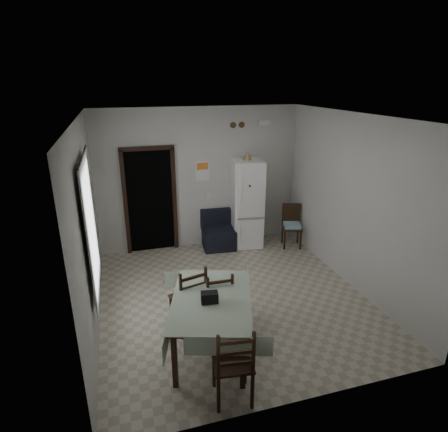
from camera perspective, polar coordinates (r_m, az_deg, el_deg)
name	(u,v)px	position (r m, az deg, el deg)	size (l,w,h in m)	color
ground	(232,297)	(6.34, 1.30, -12.19)	(4.50, 4.50, 0.00)	#B6AC95
ceiling	(234,117)	(5.38, 1.55, 14.91)	(4.20, 4.50, 0.02)	white
wall_back	(200,179)	(7.78, -3.64, 5.65)	(4.20, 0.02, 2.90)	beige
wall_front	(303,289)	(3.82, 11.90, -10.87)	(4.20, 0.02, 2.90)	beige
wall_left	(88,229)	(5.48, -20.03, -1.89)	(0.02, 4.50, 2.90)	beige
wall_right	(353,203)	(6.62, 19.03, 1.96)	(0.02, 4.50, 2.90)	beige
doorway	(149,198)	(7.93, -11.34, 2.64)	(1.06, 0.52, 2.22)	black
window_recess	(82,228)	(5.26, -20.80, -1.71)	(0.10, 1.20, 1.60)	silver
curtain	(91,227)	(5.25, -19.61, -1.60)	(0.02, 1.45, 1.85)	silver
curtain_rod	(82,156)	(5.00, -20.77, 8.59)	(0.02, 0.02, 1.60)	black
calendar	(203,171)	(7.74, -3.29, 6.88)	(0.28, 0.02, 0.40)	white
calendar_image	(203,166)	(7.71, -3.29, 7.59)	(0.24, 0.01, 0.14)	orange
light_switch	(208,195)	(7.89, -2.51, 3.25)	(0.08, 0.02, 0.12)	beige
vent_left	(233,125)	(7.75, 1.40, 13.68)	(0.12, 0.12, 0.03)	brown
vent_right	(242,125)	(7.81, 2.70, 13.71)	(0.12, 0.12, 0.03)	brown
emergency_light	(264,123)	(7.94, 6.07, 13.96)	(0.25, 0.07, 0.09)	white
fridge	(246,204)	(7.87, 3.39, 1.88)	(0.60, 0.60, 1.86)	white
tan_cone	(247,156)	(7.63, 3.58, 9.15)	(0.20, 0.20, 0.16)	tan
navy_seat	(219,230)	(7.88, -0.80, -2.18)	(0.66, 0.63, 0.79)	black
corner_chair	(292,227)	(8.06, 10.33, -1.59)	(0.39, 0.39, 0.91)	black
dining_table	(212,325)	(5.06, -1.91, -16.22)	(0.98, 1.50, 0.78)	#A0B399
black_bag	(210,297)	(4.74, -2.22, -12.29)	(0.21, 0.13, 0.14)	black
dining_chair_far_left	(188,297)	(5.40, -5.50, -12.21)	(0.44, 0.44, 1.02)	black
dining_chair_far_right	(217,299)	(5.42, -1.04, -12.52)	(0.40, 0.40, 0.93)	black
dining_chair_near_head	(233,361)	(4.37, 1.33, -21.25)	(0.43, 0.43, 1.00)	black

